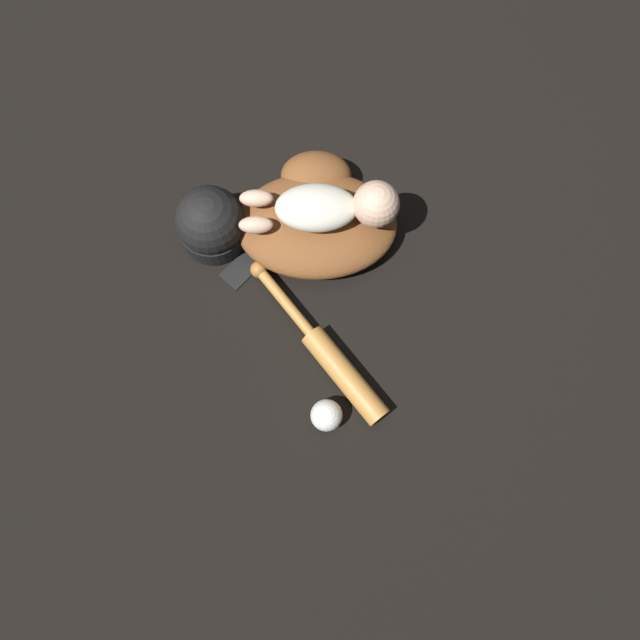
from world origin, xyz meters
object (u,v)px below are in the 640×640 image
(baseball_glove, at_px, (316,216))
(baseball_cap, at_px, (211,224))
(baby_figure, at_px, (334,207))
(baseball_bat, at_px, (331,358))
(baseball, at_px, (326,415))

(baseball_glove, height_order, baseball_cap, baseball_cap)
(baby_figure, distance_m, baseball_bat, 0.33)
(baseball_cap, bearing_deg, baseball_glove, 5.56)
(baseball_bat, height_order, baseball, baseball)
(baseball_glove, relative_size, baby_figure, 1.06)
(baseball_glove, distance_m, baby_figure, 0.10)
(baseball, bearing_deg, baseball_cap, 120.68)
(baseball_cap, bearing_deg, baby_figure, 0.41)
(baseball_glove, xyz_separation_m, baseball_bat, (0.03, -0.33, -0.02))
(baseball_bat, bearing_deg, baseball, -94.99)
(baseball_bat, distance_m, baseball_cap, 0.41)
(baby_figure, distance_m, baseball, 0.45)
(baseball_glove, distance_m, baseball, 0.46)
(baby_figure, bearing_deg, baseball_cap, -179.59)
(baby_figure, bearing_deg, baseball_bat, -91.69)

